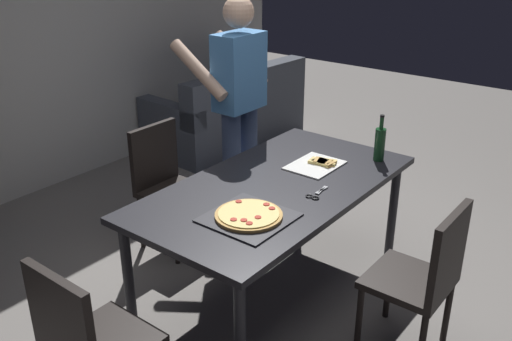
{
  "coord_description": "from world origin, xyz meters",
  "views": [
    {
      "loc": [
        -2.5,
        -1.8,
        2.18
      ],
      "look_at": [
        0.0,
        0.15,
        0.8
      ],
      "focal_mm": 39.45,
      "sensor_mm": 36.0,
      "label": 1
    }
  ],
  "objects_px": {
    "dining_table": "(275,194)",
    "person_serving_pizza": "(238,102)",
    "couch": "(230,116)",
    "kitchen_scissors": "(316,194)",
    "chair_near_camera": "(425,273)",
    "pepperoni_pizza_on_tray": "(249,216)",
    "chair_left_end": "(87,339)",
    "wine_bottle": "(380,143)",
    "chair_far_side": "(166,179)"
  },
  "relations": [
    {
      "from": "chair_near_camera",
      "to": "couch",
      "type": "bearing_deg",
      "value": 57.38
    },
    {
      "from": "chair_left_end",
      "to": "person_serving_pizza",
      "type": "height_order",
      "value": "person_serving_pizza"
    },
    {
      "from": "chair_near_camera",
      "to": "person_serving_pizza",
      "type": "height_order",
      "value": "person_serving_pizza"
    },
    {
      "from": "wine_bottle",
      "to": "chair_far_side",
      "type": "bearing_deg",
      "value": 119.45
    },
    {
      "from": "chair_far_side",
      "to": "chair_left_end",
      "type": "xyz_separation_m",
      "value": [
        -1.41,
        -0.98,
        0.0
      ]
    },
    {
      "from": "person_serving_pizza",
      "to": "couch",
      "type": "bearing_deg",
      "value": 42.66
    },
    {
      "from": "chair_near_camera",
      "to": "dining_table",
      "type": "bearing_deg",
      "value": 90.0
    },
    {
      "from": "dining_table",
      "to": "wine_bottle",
      "type": "height_order",
      "value": "wine_bottle"
    },
    {
      "from": "couch",
      "to": "dining_table",
      "type": "bearing_deg",
      "value": -133.67
    },
    {
      "from": "chair_near_camera",
      "to": "kitchen_scissors",
      "type": "bearing_deg",
      "value": 88.49
    },
    {
      "from": "person_serving_pizza",
      "to": "pepperoni_pizza_on_tray",
      "type": "bearing_deg",
      "value": -138.04
    },
    {
      "from": "couch",
      "to": "kitchen_scissors",
      "type": "height_order",
      "value": "couch"
    },
    {
      "from": "dining_table",
      "to": "pepperoni_pizza_on_tray",
      "type": "height_order",
      "value": "pepperoni_pizza_on_tray"
    },
    {
      "from": "dining_table",
      "to": "pepperoni_pizza_on_tray",
      "type": "xyz_separation_m",
      "value": [
        -0.44,
        -0.14,
        0.08
      ]
    },
    {
      "from": "person_serving_pizza",
      "to": "pepperoni_pizza_on_tray",
      "type": "relative_size",
      "value": 4.12
    },
    {
      "from": "pepperoni_pizza_on_tray",
      "to": "wine_bottle",
      "type": "xyz_separation_m",
      "value": [
        1.17,
        -0.17,
        0.1
      ]
    },
    {
      "from": "dining_table",
      "to": "kitchen_scissors",
      "type": "height_order",
      "value": "kitchen_scissors"
    },
    {
      "from": "chair_far_side",
      "to": "pepperoni_pizza_on_tray",
      "type": "bearing_deg",
      "value": -111.45
    },
    {
      "from": "couch",
      "to": "person_serving_pizza",
      "type": "xyz_separation_m",
      "value": [
        -1.34,
        -1.23,
        0.7
      ]
    },
    {
      "from": "person_serving_pizza",
      "to": "kitchen_scissors",
      "type": "relative_size",
      "value": 9.0
    },
    {
      "from": "chair_left_end",
      "to": "pepperoni_pizza_on_tray",
      "type": "height_order",
      "value": "chair_left_end"
    },
    {
      "from": "chair_near_camera",
      "to": "chair_left_end",
      "type": "height_order",
      "value": "same"
    },
    {
      "from": "chair_near_camera",
      "to": "kitchen_scissors",
      "type": "height_order",
      "value": "chair_near_camera"
    },
    {
      "from": "chair_near_camera",
      "to": "wine_bottle",
      "type": "distance_m",
      "value": 1.05
    },
    {
      "from": "chair_far_side",
      "to": "chair_left_end",
      "type": "bearing_deg",
      "value": -145.3
    },
    {
      "from": "chair_left_end",
      "to": "wine_bottle",
      "type": "xyz_separation_m",
      "value": [
        2.14,
        -0.32,
        0.36
      ]
    },
    {
      "from": "person_serving_pizza",
      "to": "wine_bottle",
      "type": "distance_m",
      "value": 1.09
    },
    {
      "from": "dining_table",
      "to": "chair_far_side",
      "type": "relative_size",
      "value": 2.05
    },
    {
      "from": "chair_near_camera",
      "to": "person_serving_pizza",
      "type": "distance_m",
      "value": 1.88
    },
    {
      "from": "dining_table",
      "to": "chair_near_camera",
      "type": "height_order",
      "value": "chair_near_camera"
    },
    {
      "from": "chair_left_end",
      "to": "chair_near_camera",
      "type": "bearing_deg",
      "value": -34.7
    },
    {
      "from": "pepperoni_pizza_on_tray",
      "to": "kitchen_scissors",
      "type": "height_order",
      "value": "pepperoni_pizza_on_tray"
    },
    {
      "from": "chair_near_camera",
      "to": "person_serving_pizza",
      "type": "bearing_deg",
      "value": 72.07
    },
    {
      "from": "couch",
      "to": "kitchen_scissors",
      "type": "relative_size",
      "value": 8.98
    },
    {
      "from": "wine_bottle",
      "to": "couch",
      "type": "bearing_deg",
      "value": 63.14
    },
    {
      "from": "chair_left_end",
      "to": "couch",
      "type": "distance_m",
      "value": 3.86
    },
    {
      "from": "couch",
      "to": "wine_bottle",
      "type": "xyz_separation_m",
      "value": [
        -1.17,
        -2.3,
        0.57
      ]
    },
    {
      "from": "chair_near_camera",
      "to": "pepperoni_pizza_on_tray",
      "type": "height_order",
      "value": "chair_near_camera"
    },
    {
      "from": "kitchen_scissors",
      "to": "chair_far_side",
      "type": "bearing_deg",
      "value": 90.85
    },
    {
      "from": "couch",
      "to": "pepperoni_pizza_on_tray",
      "type": "xyz_separation_m",
      "value": [
        -2.34,
        -2.13,
        0.46
      ]
    },
    {
      "from": "kitchen_scissors",
      "to": "person_serving_pizza",
      "type": "bearing_deg",
      "value": 62.27
    },
    {
      "from": "dining_table",
      "to": "chair_left_end",
      "type": "distance_m",
      "value": 1.42
    },
    {
      "from": "chair_far_side",
      "to": "pepperoni_pizza_on_tray",
      "type": "height_order",
      "value": "chair_far_side"
    },
    {
      "from": "pepperoni_pizza_on_tray",
      "to": "chair_near_camera",
      "type": "bearing_deg",
      "value": -62.15
    },
    {
      "from": "dining_table",
      "to": "chair_left_end",
      "type": "relative_size",
      "value": 2.05
    },
    {
      "from": "dining_table",
      "to": "person_serving_pizza",
      "type": "relative_size",
      "value": 1.06
    },
    {
      "from": "chair_far_side",
      "to": "chair_left_end",
      "type": "relative_size",
      "value": 1.0
    },
    {
      "from": "chair_near_camera",
      "to": "chair_far_side",
      "type": "height_order",
      "value": "same"
    },
    {
      "from": "couch",
      "to": "pepperoni_pizza_on_tray",
      "type": "height_order",
      "value": "couch"
    },
    {
      "from": "chair_far_side",
      "to": "kitchen_scissors",
      "type": "xyz_separation_m",
      "value": [
        0.02,
        -1.25,
        0.24
      ]
    }
  ]
}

